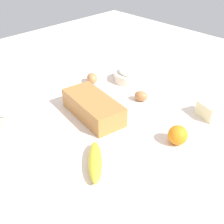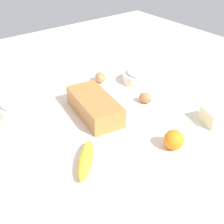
{
  "view_description": "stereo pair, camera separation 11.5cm",
  "coord_description": "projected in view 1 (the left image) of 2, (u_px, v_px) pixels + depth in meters",
  "views": [
    {
      "loc": [
        -0.69,
        0.67,
        0.67
      ],
      "look_at": [
        0.0,
        0.0,
        0.04
      ],
      "focal_mm": 47.51,
      "sensor_mm": 36.0,
      "label": 1
    },
    {
      "loc": [
        -0.76,
        0.59,
        0.67
      ],
      "look_at": [
        0.0,
        0.0,
        0.04
      ],
      "focal_mm": 47.51,
      "sensor_mm": 36.0,
      "label": 2
    }
  ],
  "objects": [
    {
      "name": "flour_bowl",
      "position": [
        10.0,
        113.0,
        1.16
      ],
      "size": [
        0.14,
        0.14,
        0.07
      ],
      "color": "silver",
      "rests_on": "ground_plane"
    },
    {
      "name": "banana",
      "position": [
        95.0,
        161.0,
        0.95
      ],
      "size": [
        0.17,
        0.16,
        0.04
      ],
      "primitive_type": "ellipsoid",
      "rotation": [
        0.0,
        0.0,
        5.56
      ],
      "color": "yellow",
      "rests_on": "ground_plane"
    },
    {
      "name": "egg_beside_bowl",
      "position": [
        141.0,
        96.0,
        1.29
      ],
      "size": [
        0.07,
        0.06,
        0.05
      ],
      "primitive_type": "ellipsoid",
      "rotation": [
        0.0,
        1.57,
        3.45
      ],
      "color": "#B17748",
      "rests_on": "ground_plane"
    },
    {
      "name": "ground_plane",
      "position": [
        112.0,
        122.0,
        1.18
      ],
      "size": [
        2.4,
        2.4,
        0.02
      ],
      "primitive_type": "cube",
      "color": "beige"
    },
    {
      "name": "butter_block",
      "position": [
        209.0,
        110.0,
        1.18
      ],
      "size": [
        0.11,
        0.09,
        0.06
      ],
      "primitive_type": "cube",
      "rotation": [
        0.0,
        0.0,
        -0.31
      ],
      "color": "#F4EDB2",
      "rests_on": "ground_plane"
    },
    {
      "name": "egg_near_butter",
      "position": [
        92.0,
        78.0,
        1.43
      ],
      "size": [
        0.08,
        0.08,
        0.05
      ],
      "primitive_type": "ellipsoid",
      "rotation": [
        0.0,
        1.57,
        2.62
      ],
      "color": "#BB7F4D",
      "rests_on": "ground_plane"
    },
    {
      "name": "sugar_bowl",
      "position": [
        129.0,
        75.0,
        1.44
      ],
      "size": [
        0.14,
        0.14,
        0.07
      ],
      "color": "silver",
      "rests_on": "ground_plane"
    },
    {
      "name": "loaf_pan",
      "position": [
        93.0,
        107.0,
        1.18
      ],
      "size": [
        0.3,
        0.17,
        0.08
      ],
      "rotation": [
        0.0,
        0.0,
        -0.16
      ],
      "color": "#B77A3D",
      "rests_on": "ground_plane"
    },
    {
      "name": "orange_fruit",
      "position": [
        178.0,
        135.0,
        1.04
      ],
      "size": [
        0.07,
        0.07,
        0.07
      ],
      "primitive_type": "sphere",
      "color": "orange",
      "rests_on": "ground_plane"
    }
  ]
}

